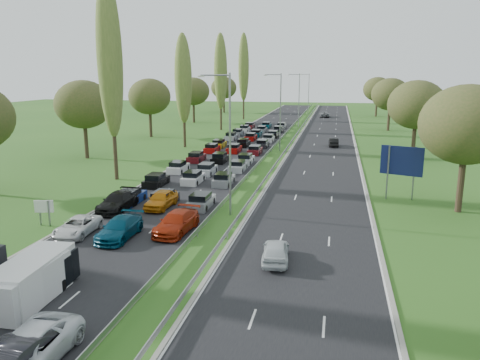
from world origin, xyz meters
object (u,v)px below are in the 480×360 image
Objects in this scene: white_van_rear at (31,283)px; near_car_3 at (118,201)px; white_van_front at (36,277)px; direction_sign at (402,163)px; info_sign at (44,209)px; near_car_2 at (77,226)px.

near_car_3 is at bearing 100.06° from white_van_rear.
direction_sign is (21.87, 25.29, 2.41)m from white_van_front.
near_car_2 is at bearing -21.67° from info_sign.
near_car_2 is at bearing -147.94° from direction_sign.
near_car_3 is at bearing 87.60° from near_car_2.
info_sign is (-6.93, 11.08, 0.22)m from white_van_front.
direction_sign reaches higher than white_van_rear.
info_sign is at bearing 118.23° from white_van_front.
near_car_2 is at bearing 107.04° from white_van_rear.
direction_sign reaches higher than info_sign.
near_car_2 is 2.25× the size of info_sign.
direction_sign is (25.05, 8.99, 2.76)m from near_car_3.
near_car_3 is at bearing -160.25° from direction_sign.
near_car_2 is 0.90× the size of white_van_rear.
near_car_2 is 10.72m from white_van_rear.
info_sign is (-3.74, 1.49, 0.69)m from near_car_2.
direction_sign is at bearing 48.96° from white_van_rear.
near_car_3 is at bearing 54.28° from info_sign.
near_car_3 is at bearing 97.24° from white_van_front.
white_van_rear is at bearing -78.21° from near_car_3.
white_van_rear is 33.89m from direction_sign.
white_van_rear is (3.30, -16.89, 0.27)m from near_car_3.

